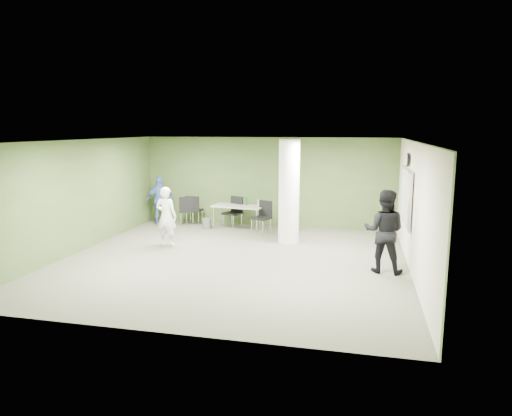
% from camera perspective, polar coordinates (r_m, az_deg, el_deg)
% --- Properties ---
extents(floor, '(8.00, 8.00, 0.00)m').
position_cam_1_polar(floor, '(10.88, -2.83, -6.50)').
color(floor, '#4B4D3C').
rests_on(floor, ground).
extents(ceiling, '(8.00, 8.00, 0.00)m').
position_cam_1_polar(ceiling, '(10.44, -2.96, 8.40)').
color(ceiling, white).
rests_on(ceiling, wall_back).
extents(wall_back, '(8.00, 2.80, 0.02)m').
position_cam_1_polar(wall_back, '(14.42, 1.44, 3.27)').
color(wall_back, '#3B5025').
rests_on(wall_back, floor).
extents(wall_left, '(0.02, 8.00, 2.80)m').
position_cam_1_polar(wall_left, '(12.27, -21.18, 1.41)').
color(wall_left, '#3B5025').
rests_on(wall_left, floor).
extents(wall_right_cream, '(0.02, 8.00, 2.80)m').
position_cam_1_polar(wall_right_cream, '(10.24, 19.18, -0.05)').
color(wall_right_cream, beige).
rests_on(wall_right_cream, floor).
extents(column, '(0.56, 0.56, 2.80)m').
position_cam_1_polar(column, '(12.30, 4.15, 2.08)').
color(column, silver).
rests_on(column, floor).
extents(whiteboard, '(0.05, 2.30, 1.30)m').
position_cam_1_polar(whiteboard, '(11.40, 18.19, 1.49)').
color(whiteboard, silver).
rests_on(whiteboard, wall_right_cream).
extents(wall_clock, '(0.06, 0.32, 0.32)m').
position_cam_1_polar(wall_clock, '(11.31, 18.43, 5.75)').
color(wall_clock, black).
rests_on(wall_clock, wall_right_cream).
extents(folding_table, '(1.65, 0.88, 1.00)m').
position_cam_1_polar(folding_table, '(13.93, -2.18, 0.10)').
color(folding_table, gray).
rests_on(folding_table, floor).
extents(wastebasket, '(0.28, 0.28, 0.32)m').
position_cam_1_polar(wastebasket, '(14.23, -6.16, -1.94)').
color(wastebasket, '#4C4C4C').
rests_on(wastebasket, floor).
extents(chair_back_left, '(0.50, 0.50, 0.96)m').
position_cam_1_polar(chair_back_left, '(14.70, -7.82, 0.01)').
color(chair_back_left, black).
rests_on(chair_back_left, floor).
extents(chair_back_right, '(0.59, 0.59, 0.94)m').
position_cam_1_polar(chair_back_right, '(14.69, -8.67, -0.07)').
color(chair_back_right, black).
rests_on(chair_back_right, floor).
extents(chair_table_left, '(0.65, 0.65, 0.99)m').
position_cam_1_polar(chair_table_left, '(14.16, -2.74, -0.22)').
color(chair_table_left, black).
rests_on(chair_table_left, floor).
extents(chair_table_right, '(0.64, 0.64, 0.97)m').
position_cam_1_polar(chair_table_right, '(13.46, 0.87, -0.81)').
color(chair_table_right, black).
rests_on(chair_table_right, floor).
extents(woman_white, '(0.60, 0.41, 1.57)m').
position_cam_1_polar(woman_white, '(12.28, -11.16, -1.02)').
color(woman_white, white).
rests_on(woman_white, floor).
extents(man_black, '(0.97, 0.81, 1.80)m').
position_cam_1_polar(man_black, '(10.16, 15.73, -2.81)').
color(man_black, black).
rests_on(man_black, floor).
extents(man_blue, '(0.98, 0.80, 1.56)m').
position_cam_1_polar(man_blue, '(15.00, -11.88, 0.93)').
color(man_blue, '#4563AB').
rests_on(man_blue, floor).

